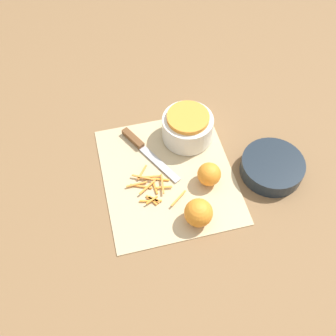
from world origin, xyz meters
TOP-DOWN VIEW (x-y plane):
  - ground_plane at (0.00, 0.00)m, footprint 4.00×4.00m
  - cutting_board at (0.00, 0.00)m, footprint 0.42×0.37m
  - bowl_speckled at (-0.12, 0.09)m, footprint 0.15×0.15m
  - bowl_dark at (0.06, 0.29)m, footprint 0.18×0.18m
  - knife at (-0.12, -0.06)m, footprint 0.23×0.13m
  - orange_left at (0.05, 0.11)m, footprint 0.07×0.07m
  - orange_right at (0.16, 0.04)m, footprint 0.08×0.08m
  - peel_pile at (0.04, -0.05)m, footprint 0.15×0.16m

SIDE VIEW (x-z plane):
  - ground_plane at x=0.00m, z-range 0.00..0.00m
  - cutting_board at x=0.00m, z-range 0.00..0.01m
  - peel_pile at x=0.04m, z-range 0.01..0.01m
  - knife at x=-0.12m, z-range 0.00..0.02m
  - bowl_dark at x=0.06m, z-range 0.00..0.05m
  - orange_left at x=0.05m, z-range 0.01..0.07m
  - orange_right at x=0.16m, z-range 0.01..0.08m
  - bowl_speckled at x=-0.12m, z-range 0.00..0.10m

